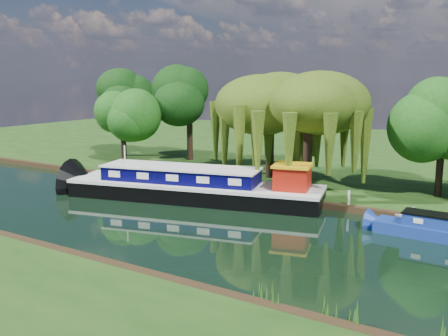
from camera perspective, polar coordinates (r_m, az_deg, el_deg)
The scene contains 14 objects.
ground at distance 32.55m, azimuth -6.17°, elevation -5.99°, with size 120.00×120.00×0.00m, color black.
far_bank at distance 62.26m, azimuth 13.51°, elevation 1.85°, with size 120.00×52.00×0.45m, color #15390F.
dutch_barge at distance 37.54m, azimuth -3.24°, elevation -2.15°, with size 19.78×8.86×4.07m.
red_dinghy at distance 40.46m, azimuth -9.08°, elevation -2.81°, with size 2.29×3.21×0.66m, color #99160B.
white_cruiser at distance 33.46m, azimuth 20.96°, elevation -6.18°, with size 2.16×2.50×1.32m, color silver.
willow_left at distance 43.28m, azimuth 5.35°, elevation 7.09°, with size 7.17×7.17×8.60m.
willow_right at distance 38.68m, azimuth 9.68°, elevation 6.31°, with size 6.80×6.80×8.28m.
tree_far_left at distance 51.01m, azimuth -11.54°, elevation 6.01°, with size 4.52×4.52×7.28m.
tree_far_back at distance 56.64m, azimuth -11.58°, elevation 7.49°, with size 5.15×5.15×8.66m.
tree_far_mid at distance 52.54m, azimuth -3.98°, elevation 7.69°, with size 5.54×5.54×9.07m.
tree_far_right at distance 39.39m, azimuth 23.74°, elevation 4.32°, with size 4.55×4.55×7.45m.
lamppost at distance 40.33m, azimuth 3.57°, elevation 0.76°, with size 0.36×0.36×2.56m.
mooring_posts at distance 39.30m, azimuth 0.80°, elevation -1.65°, with size 19.16×0.16×1.00m.
reeds_near at distance 22.73m, azimuth -4.29°, elevation -11.86°, with size 33.70×1.50×1.10m.
Camera 1 is at (19.40, -24.48, 9.14)m, focal length 40.00 mm.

